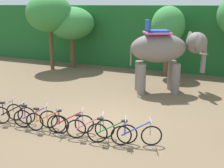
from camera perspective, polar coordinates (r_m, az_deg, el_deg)
ground_plane at (r=11.42m, az=-2.14°, el=-7.55°), size 80.00×80.00×0.00m
foliage_hedge at (r=22.60m, az=11.58°, el=9.72°), size 36.00×6.00×4.44m
tree_far_left at (r=20.36m, az=-12.58°, el=13.77°), size 3.18×3.18×5.22m
tree_center_right at (r=20.74m, az=-8.24°, el=12.04°), size 3.26×3.26×4.37m
tree_right at (r=18.28m, az=11.29°, el=11.39°), size 2.10×2.10×4.44m
elephant at (r=14.95m, az=10.60°, el=6.65°), size 4.13×3.08×3.78m
bike_white at (r=12.22m, az=-21.25°, el=-5.10°), size 1.66×0.64×0.92m
bike_black at (r=11.68m, az=-19.32°, el=-5.88°), size 1.61×0.75×0.92m
bike_purple at (r=11.09m, az=-15.26°, el=-6.69°), size 1.63×0.71×0.92m
bike_orange at (r=10.62m, az=-13.03°, el=-7.57°), size 1.70×0.52×0.92m
bike_red at (r=10.38m, az=-8.44°, el=-7.88°), size 1.60×0.77×0.92m
bike_pink at (r=9.93m, az=-4.43°, el=-8.90°), size 1.59×0.78×0.92m
bike_green at (r=9.57m, az=0.00°, el=-9.84°), size 1.64×0.68×0.92m
bike_blue at (r=9.47m, az=4.93°, el=-10.20°), size 1.60×0.76×0.92m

